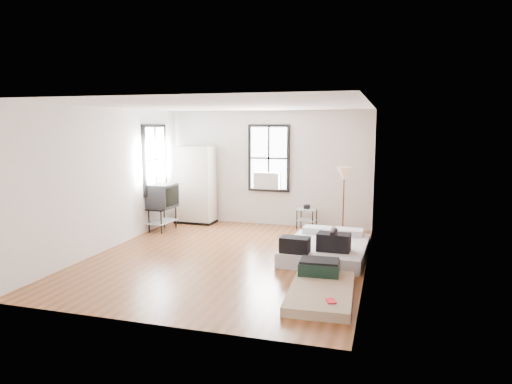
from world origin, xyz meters
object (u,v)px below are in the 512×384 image
(tv_stand, at_px, (162,197))
(wardrobe, at_px, (195,185))
(side_table, at_px, (307,213))
(floor_lamp, at_px, (344,178))
(mattress_bare, at_px, (321,286))
(mattress_main, at_px, (326,248))

(tv_stand, bearing_deg, wardrobe, 73.20)
(side_table, xyz_separation_m, floor_lamp, (0.90, -0.51, 0.93))
(wardrobe, xyz_separation_m, tv_stand, (-0.39, -1.01, -0.17))
(wardrobe, relative_size, side_table, 3.31)
(wardrobe, bearing_deg, side_table, 2.89)
(mattress_bare, distance_m, side_table, 4.19)
(mattress_bare, relative_size, side_table, 2.98)
(mattress_bare, relative_size, tv_stand, 1.58)
(mattress_bare, relative_size, floor_lamp, 1.12)
(side_table, bearing_deg, wardrobe, -178.58)
(mattress_main, bearing_deg, mattress_bare, -82.44)
(mattress_bare, xyz_separation_m, wardrobe, (-3.75, 4.00, 0.85))
(floor_lamp, relative_size, tv_stand, 1.41)
(mattress_bare, distance_m, wardrobe, 5.55)
(mattress_main, bearing_deg, wardrobe, 151.29)
(mattress_main, distance_m, tv_stand, 4.16)
(tv_stand, bearing_deg, floor_lamp, 12.26)
(mattress_bare, distance_m, floor_lamp, 3.76)
(mattress_bare, bearing_deg, mattress_main, 92.73)
(side_table, distance_m, floor_lamp, 1.39)
(tv_stand, bearing_deg, mattress_main, -11.43)
(side_table, bearing_deg, tv_stand, -161.41)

